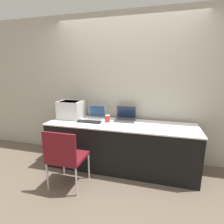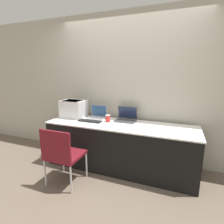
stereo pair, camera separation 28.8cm
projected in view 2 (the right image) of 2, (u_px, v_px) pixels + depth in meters
name	position (u px, v px, depth m)	size (l,w,h in m)	color
ground_plane	(112.00, 178.00, 2.70)	(14.00, 14.00, 0.00)	#6B5B4C
wall_back	(128.00, 89.00, 3.12)	(8.00, 0.05, 2.60)	#B7B2A3
table	(120.00, 146.00, 2.93)	(2.43, 0.72, 0.77)	black
printer	(74.00, 108.00, 3.23)	(0.42, 0.35, 0.32)	silver
laptop_left	(97.00, 115.00, 3.18)	(0.33, 0.26, 0.24)	#B7B7BC
laptop_right	(126.00, 118.00, 3.01)	(0.35, 0.28, 0.24)	#4C4C51
external_keyboard	(90.00, 121.00, 2.97)	(0.40, 0.12, 0.02)	black
coffee_cup	(108.00, 118.00, 2.95)	(0.08, 0.08, 0.12)	red
chair	(62.00, 153.00, 2.43)	(0.47, 0.45, 0.86)	maroon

